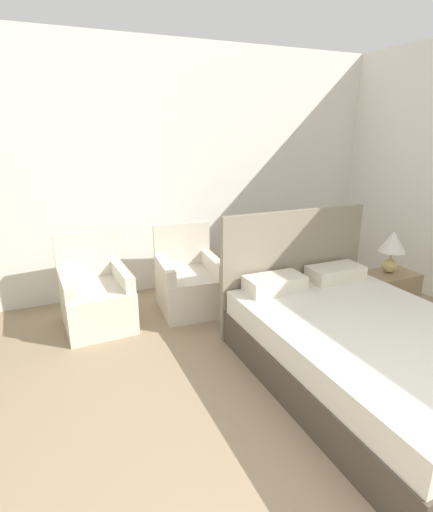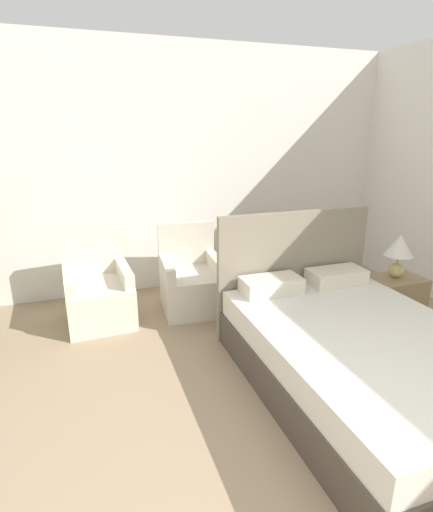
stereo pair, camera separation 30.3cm
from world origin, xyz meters
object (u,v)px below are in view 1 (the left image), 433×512
bed (366,349)px  table_lamp (392,246)px  armchair_near_window_left (97,300)px  armchair_near_window_right (190,286)px  nightstand (388,294)px

bed → table_lamp: 1.46m
armchair_near_window_left → armchair_near_window_right: 1.00m
bed → armchair_near_window_right: size_ratio=2.46×
armchair_near_window_right → nightstand: 2.15m
nightstand → armchair_near_window_left: bearing=160.6°
nightstand → table_lamp: 0.54m
armchair_near_window_left → table_lamp: 3.09m
armchair_near_window_left → nightstand: (2.89, -1.02, -0.03)m
armchair_near_window_left → armchair_near_window_right: (1.00, -0.00, 0.00)m
armchair_near_window_left → nightstand: armchair_near_window_left is taller
armchair_near_window_left → nightstand: size_ratio=1.75×
bed → armchair_near_window_right: 2.01m
armchair_near_window_left → table_lamp: size_ratio=2.05×
armchair_near_window_right → nightstand: armchair_near_window_right is taller
armchair_near_window_left → table_lamp: bearing=-21.9°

